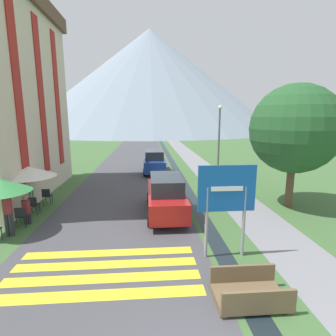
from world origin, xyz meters
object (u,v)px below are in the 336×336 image
(cafe_umbrella_middle_white, at_px, (29,172))
(person_seated_far, at_px, (26,208))
(cafe_umbrella_front_green, at_px, (0,186))
(person_seated_near, at_px, (30,195))
(footbridge, at_px, (250,293))
(person_standing_terrace, at_px, (8,211))
(parked_car_near, at_px, (166,195))
(cafe_chair_far_right, at_px, (47,195))
(streetlamp, at_px, (219,137))
(cafe_chair_near_left, at_px, (21,215))
(tree_by_path, at_px, (295,129))
(parked_car_far, at_px, (154,162))
(road_sign, at_px, (226,197))
(cafe_chair_middle, at_px, (33,204))

(cafe_umbrella_middle_white, relative_size, person_seated_far, 1.96)
(cafe_umbrella_front_green, distance_m, person_seated_near, 3.23)
(footbridge, xyz_separation_m, person_standing_terrace, (-7.61, 4.20, 0.76))
(parked_car_near, relative_size, cafe_umbrella_front_green, 2.08)
(cafe_chair_far_right, distance_m, cafe_umbrella_middle_white, 1.69)
(cafe_umbrella_middle_white, relative_size, streetlamp, 0.47)
(cafe_chair_near_left, height_order, tree_by_path, tree_by_path)
(person_seated_far, bearing_deg, person_standing_terrace, -96.40)
(cafe_umbrella_front_green, xyz_separation_m, person_seated_far, (0.40, 0.93, -1.22))
(parked_car_near, distance_m, parked_car_far, 9.30)
(cafe_umbrella_middle_white, height_order, streetlamp, streetlamp)
(road_sign, height_order, cafe_umbrella_middle_white, road_sign)
(cafe_chair_middle, bearing_deg, parked_car_far, 68.56)
(tree_by_path, bearing_deg, footbridge, -124.83)
(cafe_umbrella_front_green, relative_size, cafe_umbrella_middle_white, 0.89)
(streetlamp, bearing_deg, person_standing_terrace, -141.55)
(streetlamp, xyz_separation_m, tree_by_path, (2.12, -5.59, 0.77))
(parked_car_near, relative_size, cafe_umbrella_middle_white, 1.85)
(cafe_chair_far_right, height_order, tree_by_path, tree_by_path)
(footbridge, relative_size, cafe_chair_far_right, 2.00)
(cafe_chair_near_left, bearing_deg, cafe_chair_middle, 92.45)
(parked_car_near, height_order, cafe_chair_near_left, parked_car_near)
(cafe_chair_middle, distance_m, tree_by_path, 12.71)
(person_standing_terrace, height_order, tree_by_path, tree_by_path)
(person_seated_far, bearing_deg, tree_by_path, 6.07)
(person_seated_far, bearing_deg, cafe_chair_middle, 99.20)
(road_sign, bearing_deg, streetlamp, 76.15)
(parked_car_far, xyz_separation_m, cafe_umbrella_middle_white, (-6.04, -8.37, 1.01))
(tree_by_path, bearing_deg, cafe_umbrella_front_green, -169.96)
(cafe_chair_near_left, xyz_separation_m, cafe_chair_middle, (-0.12, 1.40, 0.00))
(cafe_umbrella_middle_white, height_order, person_seated_near, cafe_umbrella_middle_white)
(cafe_chair_near_left, distance_m, person_seated_near, 2.48)
(parked_car_near, height_order, tree_by_path, tree_by_path)
(cafe_chair_middle, xyz_separation_m, person_seated_near, (-0.54, 0.98, 0.15))
(cafe_chair_middle, relative_size, person_seated_far, 0.68)
(person_seated_far, height_order, person_seated_near, person_seated_far)
(road_sign, relative_size, parked_car_near, 0.66)
(cafe_chair_far_right, relative_size, cafe_umbrella_front_green, 0.39)
(road_sign, relative_size, person_seated_far, 2.40)
(cafe_chair_near_left, xyz_separation_m, cafe_umbrella_front_green, (-0.35, -0.59, 1.39))
(cafe_umbrella_front_green, distance_m, person_seated_far, 1.58)
(cafe_chair_far_right, xyz_separation_m, cafe_umbrella_middle_white, (-0.38, -0.86, 1.40))
(person_standing_terrace, bearing_deg, cafe_umbrella_middle_white, 96.87)
(cafe_chair_near_left, relative_size, person_seated_far, 0.68)
(cafe_umbrella_front_green, bearing_deg, streetlamp, 36.97)
(parked_car_far, bearing_deg, cafe_chair_near_left, -118.71)
(cafe_chair_near_left, distance_m, person_standing_terrace, 0.93)
(road_sign, distance_m, cafe_umbrella_front_green, 8.21)
(streetlamp, bearing_deg, cafe_umbrella_front_green, -143.03)
(person_standing_terrace, bearing_deg, cafe_chair_middle, 91.18)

